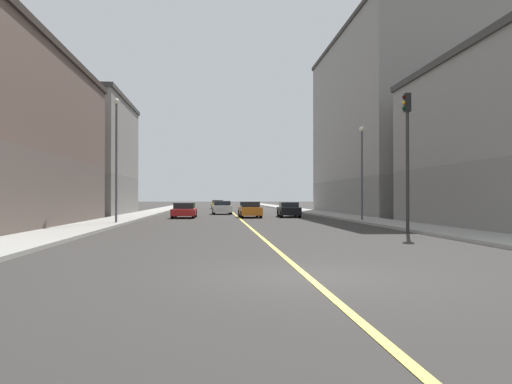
{
  "coord_description": "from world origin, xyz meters",
  "views": [
    {
      "loc": [
        -2.01,
        -10.78,
        1.73
      ],
      "look_at": [
        1.16,
        27.38,
        2.15
      ],
      "focal_mm": 34.68,
      "sensor_mm": 36.0,
      "label": 1
    }
  ],
  "objects_px": {
    "traffic_light_left_near": "(407,144)",
    "car_green": "(222,206)",
    "car_red": "(184,210)",
    "building_left_mid": "(393,125)",
    "street_lamp_right_near": "(116,148)",
    "car_black": "(289,210)",
    "building_right_midblock": "(66,157)",
    "car_orange": "(250,210)",
    "car_yellow": "(218,204)",
    "street_lamp_left_near": "(362,163)",
    "car_white": "(222,208)"
  },
  "relations": [
    {
      "from": "building_right_midblock",
      "to": "building_left_mid",
      "type": "bearing_deg",
      "value": 1.23
    },
    {
      "from": "car_white",
      "to": "car_black",
      "type": "relative_size",
      "value": 0.98
    },
    {
      "from": "traffic_light_left_near",
      "to": "car_black",
      "type": "distance_m",
      "value": 20.55
    },
    {
      "from": "traffic_light_left_near",
      "to": "car_yellow",
      "type": "height_order",
      "value": "traffic_light_left_near"
    },
    {
      "from": "building_right_midblock",
      "to": "car_red",
      "type": "distance_m",
      "value": 14.96
    },
    {
      "from": "street_lamp_right_near",
      "to": "car_black",
      "type": "height_order",
      "value": "street_lamp_right_near"
    },
    {
      "from": "building_right_midblock",
      "to": "car_orange",
      "type": "height_order",
      "value": "building_right_midblock"
    },
    {
      "from": "traffic_light_left_near",
      "to": "street_lamp_right_near",
      "type": "relative_size",
      "value": 0.86
    },
    {
      "from": "building_right_midblock",
      "to": "street_lamp_right_near",
      "type": "xyz_separation_m",
      "value": [
        8.29,
        -17.57,
        -0.86
      ]
    },
    {
      "from": "building_right_midblock",
      "to": "car_red",
      "type": "xyz_separation_m",
      "value": [
        11.97,
        -7.4,
        -5.09
      ]
    },
    {
      "from": "traffic_light_left_near",
      "to": "street_lamp_left_near",
      "type": "bearing_deg",
      "value": 84.6
    },
    {
      "from": "building_left_mid",
      "to": "traffic_light_left_near",
      "type": "xyz_separation_m",
      "value": [
        -9.3,
        -27.12,
        -5.0
      ]
    },
    {
      "from": "street_lamp_left_near",
      "to": "car_black",
      "type": "height_order",
      "value": "street_lamp_left_near"
    },
    {
      "from": "traffic_light_left_near",
      "to": "car_green",
      "type": "relative_size",
      "value": 1.47
    },
    {
      "from": "traffic_light_left_near",
      "to": "car_red",
      "type": "bearing_deg",
      "value": 121.96
    },
    {
      "from": "car_green",
      "to": "car_yellow",
      "type": "bearing_deg",
      "value": 92.45
    },
    {
      "from": "car_green",
      "to": "car_red",
      "type": "xyz_separation_m",
      "value": [
        -3.5,
        -21.49,
        -0.01
      ]
    },
    {
      "from": "building_left_mid",
      "to": "street_lamp_right_near",
      "type": "distance_m",
      "value": 31.16
    },
    {
      "from": "street_lamp_left_near",
      "to": "street_lamp_right_near",
      "type": "relative_size",
      "value": 0.83
    },
    {
      "from": "car_green",
      "to": "car_red",
      "type": "height_order",
      "value": "car_green"
    },
    {
      "from": "car_yellow",
      "to": "car_orange",
      "type": "bearing_deg",
      "value": -85.52
    },
    {
      "from": "car_black",
      "to": "car_green",
      "type": "xyz_separation_m",
      "value": [
        -5.57,
        20.48,
        -0.01
      ]
    },
    {
      "from": "car_red",
      "to": "car_orange",
      "type": "xyz_separation_m",
      "value": [
        5.59,
        0.42,
        0.03
      ]
    },
    {
      "from": "car_red",
      "to": "building_left_mid",
      "type": "bearing_deg",
      "value": 20.97
    },
    {
      "from": "car_green",
      "to": "car_red",
      "type": "relative_size",
      "value": 1.05
    },
    {
      "from": "building_right_midblock",
      "to": "car_yellow",
      "type": "height_order",
      "value": "building_right_midblock"
    },
    {
      "from": "building_right_midblock",
      "to": "car_orange",
      "type": "bearing_deg",
      "value": -21.68
    },
    {
      "from": "traffic_light_left_near",
      "to": "street_lamp_left_near",
      "type": "distance_m",
      "value": 10.78
    },
    {
      "from": "car_green",
      "to": "street_lamp_right_near",
      "type": "bearing_deg",
      "value": -102.78
    },
    {
      "from": "car_black",
      "to": "street_lamp_right_near",
      "type": "bearing_deg",
      "value": -138.74
    },
    {
      "from": "building_right_midblock",
      "to": "street_lamp_left_near",
      "type": "relative_size",
      "value": 2.28
    },
    {
      "from": "car_white",
      "to": "car_red",
      "type": "bearing_deg",
      "value": -109.82
    },
    {
      "from": "car_yellow",
      "to": "car_orange",
      "type": "xyz_separation_m",
      "value": [
        2.61,
        -33.3,
        0.01
      ]
    },
    {
      "from": "building_left_mid",
      "to": "car_yellow",
      "type": "distance_m",
      "value": 32.58
    },
    {
      "from": "car_white",
      "to": "car_green",
      "type": "distance_m",
      "value": 12.33
    },
    {
      "from": "street_lamp_right_near",
      "to": "car_orange",
      "type": "distance_m",
      "value": 14.69
    },
    {
      "from": "building_left_mid",
      "to": "traffic_light_left_near",
      "type": "relative_size",
      "value": 3.85
    },
    {
      "from": "street_lamp_left_near",
      "to": "car_yellow",
      "type": "distance_m",
      "value": 43.29
    },
    {
      "from": "car_red",
      "to": "car_orange",
      "type": "distance_m",
      "value": 5.61
    },
    {
      "from": "building_right_midblock",
      "to": "car_orange",
      "type": "xyz_separation_m",
      "value": [
        17.56,
        -6.98,
        -5.07
      ]
    },
    {
      "from": "building_left_mid",
      "to": "car_yellow",
      "type": "relative_size",
      "value": 6.36
    },
    {
      "from": "car_red",
      "to": "street_lamp_right_near",
      "type": "bearing_deg",
      "value": -109.88
    },
    {
      "from": "car_red",
      "to": "car_orange",
      "type": "height_order",
      "value": "car_orange"
    },
    {
      "from": "building_right_midblock",
      "to": "car_black",
      "type": "height_order",
      "value": "building_right_midblock"
    },
    {
      "from": "car_green",
      "to": "building_right_midblock",
      "type": "bearing_deg",
      "value": -137.67
    },
    {
      "from": "building_right_midblock",
      "to": "car_green",
      "type": "relative_size",
      "value": 3.27
    },
    {
      "from": "traffic_light_left_near",
      "to": "car_green",
      "type": "bearing_deg",
      "value": 101.65
    },
    {
      "from": "building_left_mid",
      "to": "street_lamp_right_near",
      "type": "relative_size",
      "value": 3.31
    },
    {
      "from": "building_left_mid",
      "to": "car_red",
      "type": "distance_m",
      "value": 24.27
    },
    {
      "from": "street_lamp_right_near",
      "to": "car_black",
      "type": "xyz_separation_m",
      "value": [
        12.75,
        11.19,
        -4.22
      ]
    }
  ]
}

